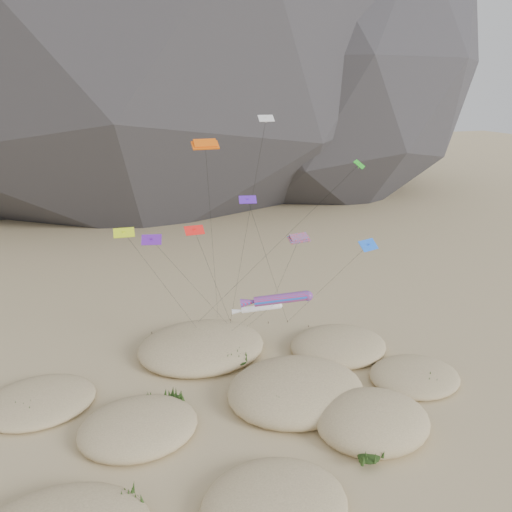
% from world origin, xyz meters
% --- Properties ---
extents(ground, '(500.00, 500.00, 0.00)m').
position_xyz_m(ground, '(0.00, 0.00, 0.00)').
color(ground, '#CCB789').
rests_on(ground, ground).
extents(dunes, '(51.90, 38.30, 4.00)m').
position_xyz_m(dunes, '(-1.75, 4.63, 0.73)').
color(dunes, '#CCB789').
rests_on(dunes, ground).
extents(dune_grass, '(44.64, 27.84, 1.52)m').
position_xyz_m(dune_grass, '(0.28, 4.18, 0.86)').
color(dune_grass, black).
rests_on(dune_grass, ground).
extents(kite_stakes, '(21.18, 5.43, 0.30)m').
position_xyz_m(kite_stakes, '(2.97, 22.50, 0.15)').
color(kite_stakes, '#3F2D1E').
rests_on(kite_stakes, ground).
extents(rainbow_tube_kite, '(7.57, 15.70, 11.87)m').
position_xyz_m(rainbow_tube_kite, '(3.45, 7.24, 11.01)').
color(rainbow_tube_kite, red).
rests_on(rainbow_tube_kite, ground).
extents(white_tube_kite, '(5.70, 10.65, 9.09)m').
position_xyz_m(white_tube_kite, '(2.40, 10.75, 8.51)').
color(white_tube_kite, white).
rests_on(white_tube_kite, ground).
extents(orange_parafoil, '(5.56, 14.29, 27.08)m').
position_xyz_m(orange_parafoil, '(-2.49, 13.11, 26.25)').
color(orange_parafoil, '#DB540B').
rests_on(orange_parafoil, ground).
extents(multi_parafoil, '(4.19, 18.09, 17.38)m').
position_xyz_m(multi_parafoil, '(6.40, 9.16, 16.71)').
color(multi_parafoil, '#FF301A').
rests_on(multi_parafoil, ground).
extents(delta_kites, '(29.41, 18.47, 29.10)m').
position_xyz_m(delta_kites, '(2.19, 12.15, 19.01)').
color(delta_kites, blue).
rests_on(delta_kites, ground).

